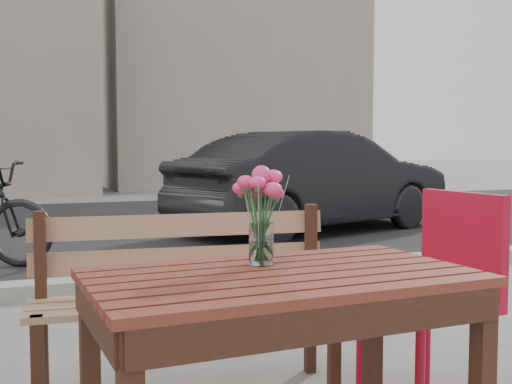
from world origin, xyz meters
The scene contains 7 objects.
street centered at (0.00, 5.06, 0.03)m, with size 30.00×8.12×0.12m.
backdrop_buildings centered at (0.17, 14.40, 3.60)m, with size 15.50×4.00×8.00m.
main_table centered at (-0.06, -0.16, 0.62)m, with size 1.24×0.76×0.74m.
main_bench centered at (-0.11, 0.85, 0.53)m, with size 1.44×0.55×0.87m.
red_chair centered at (0.85, 0.24, 0.55)m, with size 0.52×0.52×0.94m.
main_vase centered at (-0.07, -0.02, 0.95)m, with size 0.18×0.18×0.33m.
parked_car centered at (2.90, 5.63, 0.66)m, with size 1.39×3.99×1.32m, color black.
Camera 1 is at (-0.85, -2.01, 1.14)m, focal length 45.00 mm.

